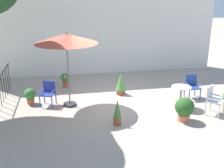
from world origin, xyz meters
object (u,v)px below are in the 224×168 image
(potted_plant_4, at_px, (65,79))
(potted_plant_2, at_px, (184,108))
(potted_plant_1, at_px, (30,95))
(potted_plant_5, at_px, (117,112))
(patio_chair_0, at_px, (48,92))
(patio_chair_1, at_px, (192,85))
(patio_umbrella_0, at_px, (66,39))
(cafe_table_0, at_px, (181,93))
(patio_chair_2, at_px, (213,98))
(potted_plant_3, at_px, (121,84))

(potted_plant_4, bearing_deg, potted_plant_2, -47.74)
(potted_plant_1, xyz_separation_m, potted_plant_5, (2.64, -2.08, 0.07))
(patio_chair_0, distance_m, potted_plant_1, 0.69)
(patio_chair_1, bearing_deg, patio_umbrella_0, 178.60)
(potted_plant_1, relative_size, potted_plant_5, 0.71)
(patio_umbrella_0, relative_size, potted_plant_4, 4.20)
(patio_umbrella_0, distance_m, patio_chair_0, 1.93)
(cafe_table_0, distance_m, potted_plant_4, 4.68)
(patio_chair_0, height_order, patio_chair_2, patio_chair_2)
(potted_plant_2, xyz_separation_m, potted_plant_5, (-2.02, 0.15, -0.02))
(patio_chair_1, height_order, potted_plant_1, patio_chair_1)
(potted_plant_1, height_order, potted_plant_4, potted_plant_4)
(patio_chair_0, relative_size, potted_plant_2, 1.11)
(cafe_table_0, height_order, potted_plant_4, cafe_table_0)
(potted_plant_3, xyz_separation_m, potted_plant_5, (-0.65, -2.38, -0.04))
(patio_chair_1, relative_size, potted_plant_2, 1.15)
(potted_plant_5, bearing_deg, patio_umbrella_0, 127.95)
(potted_plant_1, distance_m, potted_plant_4, 1.97)
(potted_plant_3, relative_size, potted_plant_4, 1.38)
(potted_plant_5, bearing_deg, patio_chair_2, 2.59)
(cafe_table_0, height_order, potted_plant_3, potted_plant_3)
(patio_umbrella_0, bearing_deg, potted_plant_2, -28.82)
(patio_umbrella_0, bearing_deg, potted_plant_4, 92.91)
(patio_umbrella_0, xyz_separation_m, cafe_table_0, (3.64, -0.88, -1.76))
(patio_umbrella_0, relative_size, cafe_table_0, 3.40)
(potted_plant_1, xyz_separation_m, potted_plant_4, (1.24, 1.53, 0.04))
(potted_plant_1, bearing_deg, patio_chair_0, -18.16)
(patio_chair_1, distance_m, patio_chair_2, 1.43)
(patio_chair_2, xyz_separation_m, potted_plant_5, (-3.12, -0.14, -0.14))
(potted_plant_1, relative_size, potted_plant_2, 0.76)
(potted_plant_1, bearing_deg, potted_plant_5, -38.25)
(patio_chair_0, bearing_deg, potted_plant_5, -43.02)
(patio_chair_0, height_order, potted_plant_4, patio_chair_0)
(cafe_table_0, xyz_separation_m, potted_plant_3, (-1.68, 1.59, -0.08))
(patio_umbrella_0, distance_m, potted_plant_4, 2.73)
(potted_plant_2, relative_size, potted_plant_4, 1.24)
(patio_umbrella_0, height_order, patio_chair_0, patio_umbrella_0)
(cafe_table_0, xyz_separation_m, potted_plant_1, (-4.98, 1.29, -0.19))
(cafe_table_0, height_order, patio_chair_2, patio_chair_2)
(patio_chair_0, xyz_separation_m, potted_plant_4, (0.60, 1.74, -0.12))
(patio_umbrella_0, xyz_separation_m, potted_plant_1, (-1.34, 0.41, -1.96))
(patio_chair_0, relative_size, potted_plant_1, 1.47)
(patio_chair_0, height_order, potted_plant_2, patio_chair_0)
(patio_chair_0, height_order, patio_chair_1, patio_chair_1)
(cafe_table_0, bearing_deg, patio_umbrella_0, 166.42)
(cafe_table_0, height_order, potted_plant_2, potted_plant_2)
(potted_plant_2, distance_m, potted_plant_3, 2.88)
(potted_plant_2, distance_m, potted_plant_5, 2.03)
(potted_plant_1, xyz_separation_m, potted_plant_3, (3.29, 0.30, 0.11))
(potted_plant_2, distance_m, potted_plant_4, 5.10)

